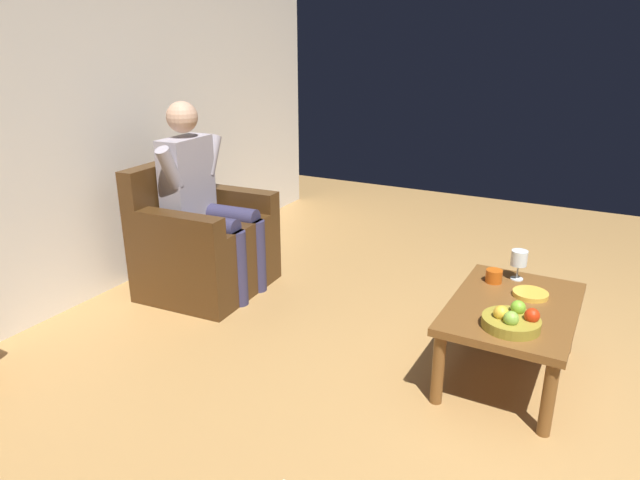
{
  "coord_description": "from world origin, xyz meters",
  "views": [
    {
      "loc": [
        2.46,
        -0.16,
        1.69
      ],
      "look_at": [
        -0.23,
        -1.57,
        0.6
      ],
      "focal_mm": 31.88,
      "sensor_mm": 36.0,
      "label": 1
    }
  ],
  "objects_px": {
    "person_seated": "(203,193)",
    "fruit_bowl": "(512,320)",
    "armchair": "(203,245)",
    "decorative_dish": "(530,294)",
    "coffee_table": "(512,315)",
    "candle_jar": "(494,276)",
    "wine_glass_near": "(519,260)"
  },
  "relations": [
    {
      "from": "decorative_dish",
      "to": "wine_glass_near",
      "type": "bearing_deg",
      "value": -152.61
    },
    {
      "from": "decorative_dish",
      "to": "candle_jar",
      "type": "distance_m",
      "value": 0.23
    },
    {
      "from": "person_seated",
      "to": "wine_glass_near",
      "type": "relative_size",
      "value": 7.69
    },
    {
      "from": "armchair",
      "to": "coffee_table",
      "type": "bearing_deg",
      "value": 82.8
    },
    {
      "from": "person_seated",
      "to": "decorative_dish",
      "type": "relative_size",
      "value": 7.22
    },
    {
      "from": "coffee_table",
      "to": "candle_jar",
      "type": "relative_size",
      "value": 10.21
    },
    {
      "from": "coffee_table",
      "to": "decorative_dish",
      "type": "bearing_deg",
      "value": 157.4
    },
    {
      "from": "person_seated",
      "to": "decorative_dish",
      "type": "distance_m",
      "value": 2.16
    },
    {
      "from": "fruit_bowl",
      "to": "candle_jar",
      "type": "relative_size",
      "value": 2.97
    },
    {
      "from": "fruit_bowl",
      "to": "wine_glass_near",
      "type": "bearing_deg",
      "value": -172.57
    },
    {
      "from": "coffee_table",
      "to": "armchair",
      "type": "bearing_deg",
      "value": -94.17
    },
    {
      "from": "coffee_table",
      "to": "wine_glass_near",
      "type": "bearing_deg",
      "value": -172.52
    },
    {
      "from": "person_seated",
      "to": "fruit_bowl",
      "type": "distance_m",
      "value": 2.17
    },
    {
      "from": "armchair",
      "to": "coffee_table",
      "type": "relative_size",
      "value": 0.98
    },
    {
      "from": "decorative_dish",
      "to": "candle_jar",
      "type": "xyz_separation_m",
      "value": [
        -0.09,
        -0.21,
        0.02
      ]
    },
    {
      "from": "armchair",
      "to": "decorative_dish",
      "type": "bearing_deg",
      "value": 86.57
    },
    {
      "from": "person_seated",
      "to": "coffee_table",
      "type": "distance_m",
      "value": 2.12
    },
    {
      "from": "coffee_table",
      "to": "wine_glass_near",
      "type": "relative_size",
      "value": 5.41
    },
    {
      "from": "coffee_table",
      "to": "fruit_bowl",
      "type": "height_order",
      "value": "fruit_bowl"
    },
    {
      "from": "decorative_dish",
      "to": "candle_jar",
      "type": "height_order",
      "value": "candle_jar"
    },
    {
      "from": "decorative_dish",
      "to": "coffee_table",
      "type": "bearing_deg",
      "value": -22.6
    },
    {
      "from": "decorative_dish",
      "to": "candle_jar",
      "type": "relative_size",
      "value": 2.01
    },
    {
      "from": "armchair",
      "to": "person_seated",
      "type": "relative_size",
      "value": 0.69
    },
    {
      "from": "armchair",
      "to": "fruit_bowl",
      "type": "xyz_separation_m",
      "value": [
        0.41,
        2.14,
        0.12
      ]
    },
    {
      "from": "person_seated",
      "to": "fruit_bowl",
      "type": "height_order",
      "value": "person_seated"
    },
    {
      "from": "coffee_table",
      "to": "decorative_dish",
      "type": "relative_size",
      "value": 5.08
    },
    {
      "from": "candle_jar",
      "to": "person_seated",
      "type": "bearing_deg",
      "value": -87.68
    },
    {
      "from": "fruit_bowl",
      "to": "candle_jar",
      "type": "xyz_separation_m",
      "value": [
        -0.49,
        -0.18,
        -0.0
      ]
    },
    {
      "from": "wine_glass_near",
      "to": "fruit_bowl",
      "type": "xyz_separation_m",
      "value": [
        0.59,
        0.08,
        -0.08
      ]
    },
    {
      "from": "decorative_dish",
      "to": "candle_jar",
      "type": "bearing_deg",
      "value": -114.43
    },
    {
      "from": "armchair",
      "to": "coffee_table",
      "type": "distance_m",
      "value": 2.12
    },
    {
      "from": "coffee_table",
      "to": "candle_jar",
      "type": "bearing_deg",
      "value": -147.18
    }
  ]
}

